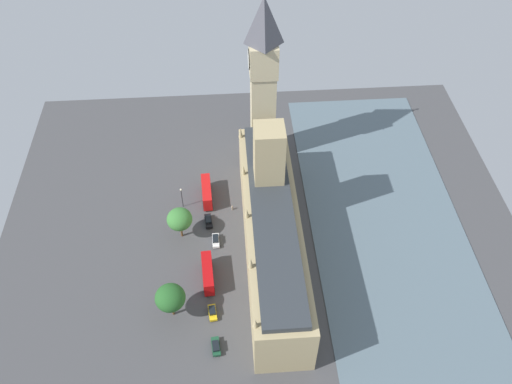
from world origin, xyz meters
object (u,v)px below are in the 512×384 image
at_px(parliament_building, 272,227).
at_px(car_black_trailing, 208,221).
at_px(clock_tower, 263,80).
at_px(pedestrian_far_end, 232,208).
at_px(street_lamp_by_river_gate, 182,195).
at_px(plane_tree_near_tower, 180,219).
at_px(car_dark_green_kerbside, 216,346).
at_px(double_decker_bus_opposite_hall, 207,192).
at_px(car_yellow_cab_under_trees, 212,312).
at_px(car_white_midblock, 216,240).
at_px(double_decker_bus_corner, 208,273).
at_px(plane_tree_leading, 170,298).

xyz_separation_m(parliament_building, car_black_trailing, (16.02, -10.07, -8.08)).
xyz_separation_m(clock_tower, pedestrian_far_end, (10.19, 22.75, -25.85)).
bearing_deg(street_lamp_by_river_gate, clock_tower, -139.08).
bearing_deg(plane_tree_near_tower, car_dark_green_kerbside, 104.29).
distance_m(car_black_trailing, street_lamp_by_river_gate, 10.32).
bearing_deg(plane_tree_near_tower, pedestrian_far_end, -148.64).
height_order(parliament_building, car_dark_green_kerbside, parliament_building).
height_order(double_decker_bus_opposite_hall, street_lamp_by_river_gate, street_lamp_by_river_gate).
height_order(car_yellow_cab_under_trees, pedestrian_far_end, car_yellow_cab_under_trees).
bearing_deg(car_white_midblock, double_decker_bus_corner, 78.68).
distance_m(car_black_trailing, car_yellow_cab_under_trees, 28.08).
bearing_deg(double_decker_bus_corner, plane_tree_leading, 44.19).
relative_size(car_black_trailing, double_decker_bus_corner, 0.46).
height_order(parliament_building, double_decker_bus_corner, parliament_building).
distance_m(parliament_building, double_decker_bus_opposite_hall, 25.89).
bearing_deg(parliament_building, plane_tree_leading, 35.21).
distance_m(clock_tower, car_dark_green_kerbside, 70.53).
bearing_deg(double_decker_bus_opposite_hall, car_white_midblock, -85.40).
bearing_deg(car_yellow_cab_under_trees, double_decker_bus_opposite_hall, -94.56).
bearing_deg(clock_tower, plane_tree_near_tower, 52.54).
bearing_deg(car_black_trailing, parliament_building, 141.74).
xyz_separation_m(double_decker_bus_opposite_hall, plane_tree_leading, (8.19, 36.37, 4.34)).
bearing_deg(plane_tree_near_tower, clock_tower, -127.46).
xyz_separation_m(pedestrian_far_end, street_lamp_by_river_gate, (13.55, -2.17, 4.12)).
bearing_deg(car_dark_green_kerbside, double_decker_bus_corner, 89.36).
bearing_deg(car_black_trailing, plane_tree_leading, 66.70).
bearing_deg(plane_tree_near_tower, car_yellow_cab_under_trees, 107.76).
xyz_separation_m(car_white_midblock, pedestrian_far_end, (-4.72, -11.14, -0.20)).
bearing_deg(parliament_building, car_dark_green_kerbside, 61.16).
xyz_separation_m(car_black_trailing, plane_tree_near_tower, (7.05, 3.96, 5.82)).
height_order(double_decker_bus_corner, pedestrian_far_end, double_decker_bus_corner).
relative_size(car_yellow_cab_under_trees, plane_tree_near_tower, 0.46).
distance_m(car_white_midblock, plane_tree_leading, 23.77).
distance_m(clock_tower, double_decker_bus_opposite_hall, 34.46).
xyz_separation_m(double_decker_bus_corner, car_yellow_cab_under_trees, (-0.88, 9.80, -1.75)).
bearing_deg(car_yellow_cab_under_trees, pedestrian_far_end, -106.31).
distance_m(double_decker_bus_opposite_hall, car_white_midblock, 16.07).
bearing_deg(car_yellow_cab_under_trees, plane_tree_near_tower, -78.28).
distance_m(car_yellow_cab_under_trees, car_dark_green_kerbside, 8.73).
xyz_separation_m(clock_tower, car_dark_green_kerbside, (15.43, 63.86, -25.66)).
xyz_separation_m(parliament_building, plane_tree_near_tower, (23.06, -6.11, -2.26)).
bearing_deg(car_dark_green_kerbside, double_decker_bus_opposite_hall, 86.66).
height_order(pedestrian_far_end, street_lamp_by_river_gate, street_lamp_by_river_gate).
height_order(double_decker_bus_corner, car_dark_green_kerbside, double_decker_bus_corner).
distance_m(clock_tower, car_yellow_cab_under_trees, 62.91).
bearing_deg(double_decker_bus_opposite_hall, car_dark_green_kerbside, -91.02).
distance_m(double_decker_bus_opposite_hall, plane_tree_near_tower, 15.19).
distance_m(parliament_building, double_decker_bus_corner, 19.25).
height_order(plane_tree_leading, street_lamp_by_river_gate, plane_tree_leading).
bearing_deg(clock_tower, pedestrian_far_end, 65.88).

